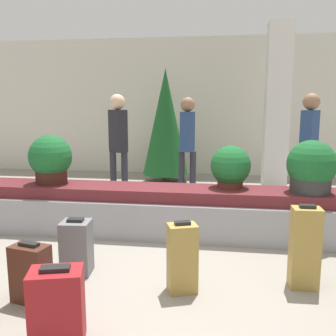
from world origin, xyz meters
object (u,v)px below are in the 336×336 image
at_px(suitcase_4, 57,307).
at_px(potted_plant_0, 51,159).
at_px(pillar, 277,108).
at_px(potted_plant_2, 231,167).
at_px(traveler_2, 187,138).
at_px(decorated_tree, 165,122).
at_px(suitcase_6, 31,273).
at_px(potted_plant_1, 311,168).
at_px(suitcase_2, 182,258).
at_px(suitcase_1, 305,248).
at_px(traveler_0, 309,140).
at_px(suitcase_5, 77,247).
at_px(traveler_1, 118,138).

relative_size(suitcase_4, potted_plant_0, 0.88).
bearing_deg(pillar, potted_plant_2, -107.96).
distance_m(traveler_2, decorated_tree, 1.55).
relative_size(suitcase_6, potted_plant_0, 0.81).
relative_size(potted_plant_0, potted_plant_1, 1.02).
height_order(suitcase_2, potted_plant_2, potted_plant_2).
relative_size(potted_plant_1, potted_plant_2, 1.18).
xyz_separation_m(suitcase_6, potted_plant_2, (1.70, 1.96, 0.63)).
relative_size(suitcase_1, potted_plant_0, 1.21).
bearing_deg(suitcase_6, traveler_0, 60.07).
bearing_deg(suitcase_5, potted_plant_0, 118.08).
height_order(suitcase_5, traveler_1, traveler_1).
height_order(suitcase_5, potted_plant_0, potted_plant_0).
bearing_deg(potted_plant_0, suitcase_2, -38.20).
distance_m(suitcase_1, suitcase_2, 1.12).
relative_size(suitcase_4, potted_plant_2, 1.07).
relative_size(traveler_1, traveler_2, 1.02).
xyz_separation_m(traveler_0, traveler_1, (-3.05, 0.06, -0.00)).
bearing_deg(traveler_2, suitcase_5, -2.88).
relative_size(potted_plant_0, traveler_0, 0.35).
bearing_deg(traveler_1, suitcase_1, 175.01).
bearing_deg(suitcase_1, traveler_2, 111.91).
bearing_deg(traveler_1, suitcase_2, 157.67).
xyz_separation_m(suitcase_5, traveler_0, (2.73, 2.65, 0.85)).
xyz_separation_m(traveler_2, decorated_tree, (-0.60, 1.42, 0.20)).
xyz_separation_m(potted_plant_0, decorated_tree, (1.07, 3.21, 0.35)).
xyz_separation_m(pillar, decorated_tree, (-2.24, 0.27, -0.31)).
bearing_deg(traveler_2, potted_plant_0, -31.21).
xyz_separation_m(potted_plant_2, traveler_1, (-1.84, 1.32, 0.24)).
distance_m(suitcase_5, decorated_tree, 4.64).
distance_m(potted_plant_0, traveler_1, 1.51).
relative_size(pillar, suitcase_2, 4.88).
bearing_deg(suitcase_4, pillar, 52.47).
relative_size(pillar, suitcase_1, 4.07).
bearing_deg(suitcase_2, traveler_0, 40.37).
bearing_deg(suitcase_1, suitcase_6, -167.79).
height_order(suitcase_2, suitcase_6, suitcase_2).
distance_m(suitcase_5, traveler_1, 2.85).
relative_size(pillar, traveler_1, 1.75).
height_order(potted_plant_0, traveler_1, traveler_1).
relative_size(suitcase_4, traveler_1, 0.31).
distance_m(suitcase_6, potted_plant_1, 3.28).
xyz_separation_m(potted_plant_2, traveler_0, (1.21, 1.26, 0.24)).
bearing_deg(pillar, potted_plant_0, -138.37).
bearing_deg(potted_plant_1, traveler_0, 79.43).
xyz_separation_m(suitcase_2, suitcase_4, (-0.79, -0.86, -0.04)).
bearing_deg(suitcase_6, potted_plant_2, 61.27).
xyz_separation_m(suitcase_4, suitcase_6, (-0.47, 0.51, -0.02)).
distance_m(potted_plant_1, traveler_2, 2.50).
bearing_deg(traveler_2, suitcase_2, 16.29).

